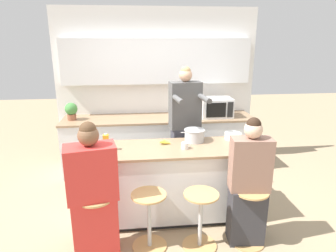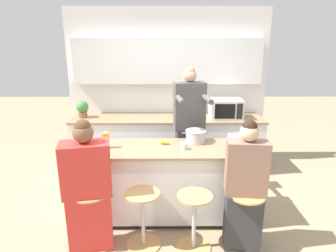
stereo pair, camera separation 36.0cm
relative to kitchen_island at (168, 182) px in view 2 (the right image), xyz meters
name	(u,v)px [view 2 (the right image)]	position (x,y,z in m)	size (l,w,h in m)	color
ground_plane	(168,215)	(0.00, 0.00, -0.47)	(16.00, 16.00, 0.00)	tan
wall_back	(167,78)	(0.00, 1.80, 1.07)	(3.44, 0.22, 2.70)	white
back_counter	(168,143)	(0.00, 1.47, -0.01)	(3.19, 0.69, 0.92)	silver
kitchen_island	(168,182)	(0.00, 0.00, 0.00)	(2.06, 0.69, 0.94)	black
bar_stool_leftmost	(92,217)	(-0.82, -0.58, -0.12)	(0.38, 0.38, 0.64)	tan
bar_stool_center_left	(143,217)	(-0.27, -0.58, -0.12)	(0.38, 0.38, 0.64)	tan
bar_stool_center_right	(194,220)	(0.27, -0.63, -0.12)	(0.38, 0.38, 0.64)	tan
bar_stool_rightmost	(245,219)	(0.82, -0.62, -0.12)	(0.38, 0.38, 0.64)	tan
person_cooking	(189,134)	(0.30, 0.60, 0.44)	(0.49, 0.62, 1.84)	#383842
person_wrapped_blanket	(88,190)	(-0.84, -0.58, 0.21)	(0.55, 0.38, 1.45)	red
person_seated_near	(244,192)	(0.80, -0.58, 0.18)	(0.44, 0.30, 1.44)	#333338
cooking_pot	(196,136)	(0.35, 0.19, 0.54)	(0.35, 0.26, 0.16)	#B7BABC
fruit_bowl	(236,138)	(0.87, 0.21, 0.50)	(0.21, 0.21, 0.08)	white
coffee_cup_near	(184,146)	(0.19, -0.06, 0.50)	(0.12, 0.09, 0.08)	white
banana_bunch	(165,142)	(-0.04, 0.13, 0.49)	(0.16, 0.11, 0.05)	yellow
juice_carton	(106,140)	(-0.74, -0.01, 0.56)	(0.06, 0.06, 0.21)	gold
microwave	(226,109)	(0.96, 1.43, 0.60)	(0.52, 0.39, 0.32)	white
potted_plant	(82,108)	(-1.42, 1.47, 0.60)	(0.20, 0.20, 0.28)	#93563D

